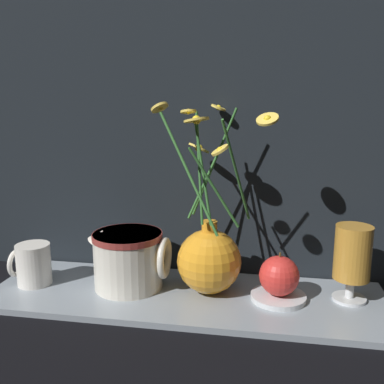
% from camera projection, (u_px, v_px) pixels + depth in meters
% --- Properties ---
extents(ground_plane, '(6.00, 6.00, 0.00)m').
position_uv_depth(ground_plane, '(185.00, 299.00, 0.84)').
color(ground_plane, black).
extents(shelf, '(0.78, 0.24, 0.01)m').
position_uv_depth(shelf, '(185.00, 296.00, 0.84)').
color(shelf, gray).
rests_on(shelf, ground_plane).
extents(backdrop_wall, '(1.28, 0.02, 1.10)m').
position_uv_depth(backdrop_wall, '(197.00, 17.00, 0.86)').
color(backdrop_wall, black).
rests_on(backdrop_wall, ground_plane).
extents(vase_with_flowers, '(0.22, 0.24, 0.37)m').
position_uv_depth(vase_with_flowers, '(209.00, 256.00, 0.84)').
color(vase_with_flowers, orange).
rests_on(vase_with_flowers, shelf).
extents(yellow_mug, '(0.08, 0.07, 0.08)m').
position_uv_depth(yellow_mug, '(32.00, 264.00, 0.88)').
color(yellow_mug, silver).
rests_on(yellow_mug, shelf).
extents(ceramic_pitcher, '(0.17, 0.14, 0.13)m').
position_uv_depth(ceramic_pitcher, '(129.00, 257.00, 0.86)').
color(ceramic_pitcher, beige).
rests_on(ceramic_pitcher, shelf).
extents(tea_glass, '(0.07, 0.07, 0.15)m').
position_uv_depth(tea_glass, '(353.00, 255.00, 0.80)').
color(tea_glass, silver).
rests_on(tea_glass, shelf).
extents(saucer_plate, '(0.11, 0.11, 0.01)m').
position_uv_depth(saucer_plate, '(278.00, 297.00, 0.82)').
color(saucer_plate, silver).
rests_on(saucer_plate, shelf).
extents(orange_fruit, '(0.08, 0.08, 0.08)m').
position_uv_depth(orange_fruit, '(279.00, 276.00, 0.81)').
color(orange_fruit, red).
rests_on(orange_fruit, saucer_plate).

